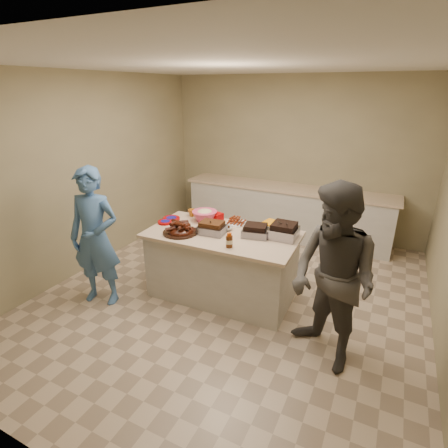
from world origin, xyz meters
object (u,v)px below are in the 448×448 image
at_px(coleslaw_bowl, 205,221).
at_px(guest_blue, 104,299).
at_px(bbq_bottle_b, 230,247).
at_px(mustard_bottle, 215,230).
at_px(rib_platter, 180,233).
at_px(guest_gray, 323,357).
at_px(island, 222,294).
at_px(bbq_bottle_a, 228,247).
at_px(plastic_cup, 192,216).
at_px(roasting_pan, 283,238).

xyz_separation_m(coleslaw_bowl, guest_blue, (-0.90, -1.03, -0.85)).
height_order(bbq_bottle_b, mustard_bottle, bbq_bottle_b).
bearing_deg(rib_platter, mustard_bottle, 41.53).
height_order(bbq_bottle_b, guest_gray, bbq_bottle_b).
xyz_separation_m(bbq_bottle_b, mustard_bottle, (-0.39, 0.38, 0.00)).
distance_m(rib_platter, mustard_bottle, 0.43).
distance_m(island, coleslaw_bowl, 0.98).
bearing_deg(bbq_bottle_a, guest_blue, -164.49).
distance_m(bbq_bottle_a, mustard_bottle, 0.54).
distance_m(rib_platter, guest_gray, 2.06).
xyz_separation_m(bbq_bottle_b, guest_blue, (-1.54, -0.43, -0.85)).
xyz_separation_m(bbq_bottle_a, mustard_bottle, (-0.37, 0.39, 0.00)).
relative_size(bbq_bottle_b, guest_gray, 0.10).
bearing_deg(bbq_bottle_a, plastic_cup, 142.24).
relative_size(mustard_bottle, guest_blue, 0.08).
height_order(bbq_bottle_a, guest_gray, bbq_bottle_a).
height_order(island, coleslaw_bowl, coleslaw_bowl).
bearing_deg(mustard_bottle, island, -25.45).
bearing_deg(roasting_pan, bbq_bottle_b, -131.81).
bearing_deg(guest_blue, roasting_pan, 10.93).
bearing_deg(island, plastic_cup, 149.41).
relative_size(island, mustard_bottle, 14.30).
relative_size(island, bbq_bottle_b, 10.60).
height_order(island, plastic_cup, plastic_cup).
height_order(island, guest_gray, island).
bearing_deg(bbq_bottle_a, island, 126.27).
bearing_deg(rib_platter, bbq_bottle_a, -8.83).
relative_size(bbq_bottle_a, guest_gray, 0.10).
distance_m(mustard_bottle, plastic_cup, 0.58).
height_order(rib_platter, guest_blue, rib_platter).
bearing_deg(guest_blue, rib_platter, 17.90).
distance_m(roasting_pan, coleslaw_bowl, 1.10).
bearing_deg(guest_blue, coleslaw_bowl, 34.47).
height_order(roasting_pan, guest_gray, roasting_pan).
bearing_deg(guest_gray, plastic_cup, -167.50).
relative_size(plastic_cup, guest_blue, 0.06).
height_order(coleslaw_bowl, guest_blue, coleslaw_bowl).
height_order(roasting_pan, plastic_cup, roasting_pan).
bearing_deg(coleslaw_bowl, bbq_bottle_b, -42.60).
relative_size(rib_platter, guest_blue, 0.25).
bearing_deg(mustard_bottle, bbq_bottle_b, -44.55).
relative_size(rib_platter, bbq_bottle_a, 2.49).
distance_m(island, guest_gray, 1.51).
distance_m(bbq_bottle_b, guest_blue, 1.82).
bearing_deg(coleslaw_bowl, mustard_bottle, -39.47).
height_order(island, guest_blue, island).
height_order(plastic_cup, guest_gray, plastic_cup).
relative_size(roasting_pan, plastic_cup, 2.98).
distance_m(roasting_pan, bbq_bottle_b, 0.68).
distance_m(island, bbq_bottle_b, 0.95).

